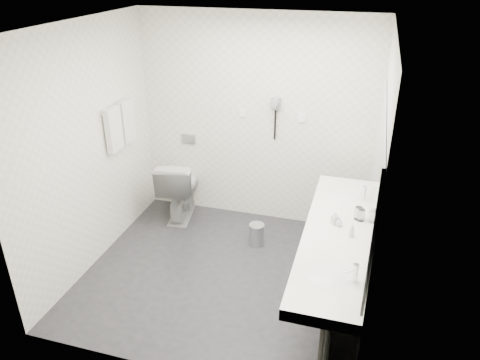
% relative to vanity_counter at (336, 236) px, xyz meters
% --- Properties ---
extents(floor, '(2.80, 2.80, 0.00)m').
position_rel_vanity_counter_xyz_m(floor, '(-1.12, 0.20, -0.80)').
color(floor, '#28272C').
rests_on(floor, ground).
extents(ceiling, '(2.80, 2.80, 0.00)m').
position_rel_vanity_counter_xyz_m(ceiling, '(-1.12, 0.20, 1.70)').
color(ceiling, white).
rests_on(ceiling, wall_back).
extents(wall_back, '(2.80, 0.00, 2.80)m').
position_rel_vanity_counter_xyz_m(wall_back, '(-1.12, 1.50, 0.45)').
color(wall_back, white).
rests_on(wall_back, floor).
extents(wall_front, '(2.80, 0.00, 2.80)m').
position_rel_vanity_counter_xyz_m(wall_front, '(-1.12, -1.10, 0.45)').
color(wall_front, white).
rests_on(wall_front, floor).
extents(wall_left, '(0.00, 2.60, 2.60)m').
position_rel_vanity_counter_xyz_m(wall_left, '(-2.52, 0.20, 0.45)').
color(wall_left, white).
rests_on(wall_left, floor).
extents(wall_right, '(0.00, 2.60, 2.60)m').
position_rel_vanity_counter_xyz_m(wall_right, '(0.27, 0.20, 0.45)').
color(wall_right, white).
rests_on(wall_right, floor).
extents(vanity_counter, '(0.55, 2.20, 0.10)m').
position_rel_vanity_counter_xyz_m(vanity_counter, '(0.00, 0.00, 0.00)').
color(vanity_counter, white).
rests_on(vanity_counter, floor).
extents(vanity_panel, '(0.03, 2.15, 0.75)m').
position_rel_vanity_counter_xyz_m(vanity_panel, '(0.02, 0.00, -0.42)').
color(vanity_panel, gray).
rests_on(vanity_panel, floor).
extents(vanity_post_far, '(0.06, 0.06, 0.75)m').
position_rel_vanity_counter_xyz_m(vanity_post_far, '(0.05, 1.04, -0.42)').
color(vanity_post_far, silver).
rests_on(vanity_post_far, floor).
extents(mirror, '(0.02, 2.20, 1.05)m').
position_rel_vanity_counter_xyz_m(mirror, '(0.26, 0.00, 0.65)').
color(mirror, '#B2BCC6').
rests_on(mirror, wall_right).
extents(basin_near, '(0.40, 0.31, 0.05)m').
position_rel_vanity_counter_xyz_m(basin_near, '(0.00, -0.65, 0.04)').
color(basin_near, white).
rests_on(basin_near, vanity_counter).
extents(basin_far, '(0.40, 0.31, 0.05)m').
position_rel_vanity_counter_xyz_m(basin_far, '(0.00, 0.65, 0.04)').
color(basin_far, white).
rests_on(basin_far, vanity_counter).
extents(faucet_near, '(0.04, 0.04, 0.15)m').
position_rel_vanity_counter_xyz_m(faucet_near, '(0.19, -0.65, 0.12)').
color(faucet_near, silver).
rests_on(faucet_near, vanity_counter).
extents(faucet_far, '(0.04, 0.04, 0.15)m').
position_rel_vanity_counter_xyz_m(faucet_far, '(0.19, 0.65, 0.12)').
color(faucet_far, silver).
rests_on(faucet_far, vanity_counter).
extents(soap_bottle_a, '(0.08, 0.08, 0.12)m').
position_rel_vanity_counter_xyz_m(soap_bottle_a, '(-0.03, 0.13, 0.11)').
color(soap_bottle_a, beige).
rests_on(soap_bottle_a, vanity_counter).
extents(soap_bottle_b, '(0.08, 0.08, 0.08)m').
position_rel_vanity_counter_xyz_m(soap_bottle_b, '(0.01, 0.10, 0.09)').
color(soap_bottle_b, beige).
rests_on(soap_bottle_b, vanity_counter).
extents(soap_bottle_c, '(0.05, 0.05, 0.12)m').
position_rel_vanity_counter_xyz_m(soap_bottle_c, '(0.13, -0.04, 0.11)').
color(soap_bottle_c, beige).
rests_on(soap_bottle_c, vanity_counter).
extents(glass_left, '(0.08, 0.08, 0.11)m').
position_rel_vanity_counter_xyz_m(glass_left, '(0.19, 0.25, 0.11)').
color(glass_left, silver).
rests_on(glass_left, vanity_counter).
extents(glass_right, '(0.07, 0.07, 0.12)m').
position_rel_vanity_counter_xyz_m(glass_right, '(0.17, 0.27, 0.11)').
color(glass_right, silver).
rests_on(glass_right, vanity_counter).
extents(toilet, '(0.57, 0.85, 0.80)m').
position_rel_vanity_counter_xyz_m(toilet, '(-2.02, 1.22, -0.40)').
color(toilet, white).
rests_on(toilet, floor).
extents(flush_plate, '(0.18, 0.02, 0.12)m').
position_rel_vanity_counter_xyz_m(flush_plate, '(-1.98, 1.49, 0.15)').
color(flush_plate, '#B2B5BA').
rests_on(flush_plate, wall_back).
extents(pedal_bin, '(0.22, 0.22, 0.24)m').
position_rel_vanity_counter_xyz_m(pedal_bin, '(-0.92, 0.84, -0.68)').
color(pedal_bin, '#B2B5BA').
rests_on(pedal_bin, floor).
extents(bin_lid, '(0.17, 0.17, 0.02)m').
position_rel_vanity_counter_xyz_m(bin_lid, '(-0.92, 0.84, -0.55)').
color(bin_lid, '#B2B5BA').
rests_on(bin_lid, pedal_bin).
extents(towel_rail, '(0.02, 0.62, 0.02)m').
position_rel_vanity_counter_xyz_m(towel_rail, '(-2.47, 0.75, 0.75)').
color(towel_rail, silver).
rests_on(towel_rail, wall_left).
extents(towel_near, '(0.07, 0.24, 0.48)m').
position_rel_vanity_counter_xyz_m(towel_near, '(-2.46, 0.61, 0.53)').
color(towel_near, white).
rests_on(towel_near, towel_rail).
extents(towel_far, '(0.07, 0.24, 0.48)m').
position_rel_vanity_counter_xyz_m(towel_far, '(-2.46, 0.89, 0.53)').
color(towel_far, white).
rests_on(towel_far, towel_rail).
extents(dryer_cradle, '(0.10, 0.04, 0.14)m').
position_rel_vanity_counter_xyz_m(dryer_cradle, '(-0.88, 1.47, 0.70)').
color(dryer_cradle, gray).
rests_on(dryer_cradle, wall_back).
extents(dryer_barrel, '(0.08, 0.14, 0.08)m').
position_rel_vanity_counter_xyz_m(dryer_barrel, '(-0.88, 1.40, 0.73)').
color(dryer_barrel, gray).
rests_on(dryer_barrel, dryer_cradle).
extents(dryer_cord, '(0.02, 0.02, 0.35)m').
position_rel_vanity_counter_xyz_m(dryer_cord, '(-0.88, 1.46, 0.45)').
color(dryer_cord, black).
rests_on(dryer_cord, dryer_cradle).
extents(switch_plate_a, '(0.09, 0.02, 0.09)m').
position_rel_vanity_counter_xyz_m(switch_plate_a, '(-1.27, 1.49, 0.55)').
color(switch_plate_a, white).
rests_on(switch_plate_a, wall_back).
extents(switch_plate_b, '(0.09, 0.02, 0.09)m').
position_rel_vanity_counter_xyz_m(switch_plate_b, '(-0.57, 1.49, 0.55)').
color(switch_plate_b, white).
rests_on(switch_plate_b, wall_back).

